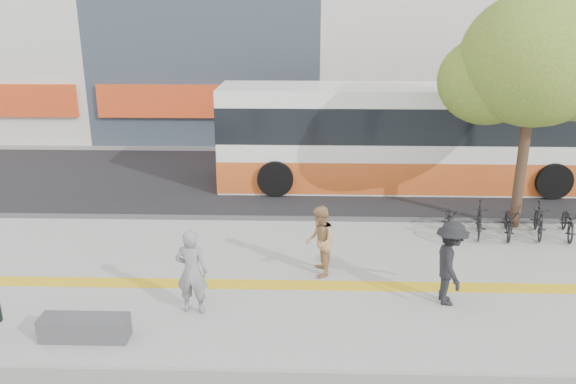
{
  "coord_description": "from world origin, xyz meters",
  "views": [
    {
      "loc": [
        1.38,
        -10.12,
        5.9
      ],
      "look_at": [
        1.02,
        2.0,
        1.9
      ],
      "focal_mm": 35.4,
      "sensor_mm": 36.0,
      "label": 1
    }
  ],
  "objects_px": {
    "bench": "(85,328)",
    "seated_woman": "(192,272)",
    "bus": "(408,140)",
    "pedestrian_dark": "(450,263)",
    "street_tree": "(533,62)",
    "pedestrian_tan": "(320,242)"
  },
  "relations": [
    {
      "from": "bench",
      "to": "seated_woman",
      "type": "relative_size",
      "value": 0.92
    },
    {
      "from": "bench",
      "to": "bus",
      "type": "xyz_separation_m",
      "value": [
        7.44,
        9.7,
        1.33
      ]
    },
    {
      "from": "bench",
      "to": "pedestrian_dark",
      "type": "height_order",
      "value": "pedestrian_dark"
    },
    {
      "from": "bus",
      "to": "seated_woman",
      "type": "relative_size",
      "value": 7.21
    },
    {
      "from": "bus",
      "to": "seated_woman",
      "type": "height_order",
      "value": "bus"
    },
    {
      "from": "street_tree",
      "to": "pedestrian_tan",
      "type": "height_order",
      "value": "street_tree"
    },
    {
      "from": "street_tree",
      "to": "bus",
      "type": "height_order",
      "value": "street_tree"
    },
    {
      "from": "seated_woman",
      "to": "pedestrian_dark",
      "type": "distance_m",
      "value": 5.16
    },
    {
      "from": "street_tree",
      "to": "bus",
      "type": "bearing_deg",
      "value": 122.41
    },
    {
      "from": "seated_woman",
      "to": "bench",
      "type": "bearing_deg",
      "value": 34.92
    },
    {
      "from": "street_tree",
      "to": "pedestrian_dark",
      "type": "xyz_separation_m",
      "value": [
        -2.85,
        -4.47,
        -3.55
      ]
    },
    {
      "from": "street_tree",
      "to": "bus",
      "type": "xyz_separation_m",
      "value": [
        -2.34,
        3.68,
        -2.88
      ]
    },
    {
      "from": "bench",
      "to": "seated_woman",
      "type": "height_order",
      "value": "seated_woman"
    },
    {
      "from": "bus",
      "to": "street_tree",
      "type": "bearing_deg",
      "value": -57.59
    },
    {
      "from": "bench",
      "to": "pedestrian_dark",
      "type": "distance_m",
      "value": 7.14
    },
    {
      "from": "seated_woman",
      "to": "pedestrian_dark",
      "type": "height_order",
      "value": "pedestrian_dark"
    },
    {
      "from": "seated_woman",
      "to": "pedestrian_tan",
      "type": "distance_m",
      "value": 3.05
    },
    {
      "from": "street_tree",
      "to": "bus",
      "type": "relative_size",
      "value": 0.5
    },
    {
      "from": "seated_woman",
      "to": "pedestrian_tan",
      "type": "bearing_deg",
      "value": -141.45
    },
    {
      "from": "bench",
      "to": "bus",
      "type": "bearing_deg",
      "value": 52.49
    },
    {
      "from": "pedestrian_tan",
      "to": "bus",
      "type": "bearing_deg",
      "value": 154.32
    },
    {
      "from": "pedestrian_dark",
      "to": "bench",
      "type": "bearing_deg",
      "value": 103.09
    }
  ]
}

